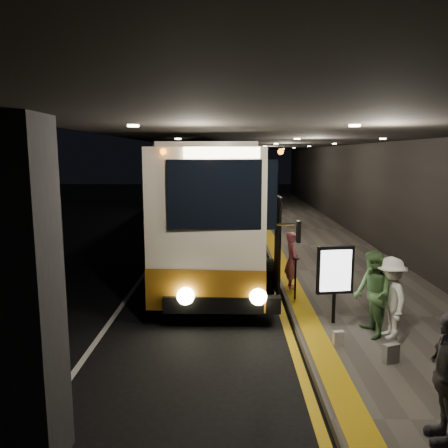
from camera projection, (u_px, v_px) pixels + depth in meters
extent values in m
plane|color=black|center=(196.00, 283.00, 13.52)|extent=(90.00, 90.00, 0.00)
cube|color=silver|center=(163.00, 248.00, 18.48)|extent=(0.12, 50.00, 0.01)
cube|color=gold|center=(261.00, 248.00, 18.42)|extent=(0.18, 50.00, 0.01)
cube|color=#514C44|center=(318.00, 247.00, 18.38)|extent=(4.50, 50.00, 0.15)
cube|color=gold|center=(273.00, 245.00, 18.39)|extent=(0.50, 50.00, 0.01)
cube|color=black|center=(375.00, 177.00, 17.88)|extent=(0.10, 50.00, 6.00)
cube|color=black|center=(21.00, 299.00, 5.30)|extent=(0.80, 0.80, 4.40)
cube|color=black|center=(166.00, 199.00, 17.14)|extent=(0.80, 0.80, 4.40)
cube|color=black|center=(192.00, 181.00, 28.99)|extent=(0.80, 0.80, 4.40)
cube|color=black|center=(266.00, 138.00, 17.69)|extent=(9.00, 50.00, 0.40)
cube|color=beige|center=(225.00, 201.00, 15.90)|extent=(3.43, 13.07, 3.66)
cube|color=#885613|center=(225.00, 237.00, 16.11)|extent=(3.46, 13.09, 0.97)
cube|color=black|center=(222.00, 195.00, 9.36)|extent=(2.37, 0.20, 1.51)
cube|color=black|center=(222.00, 304.00, 9.83)|extent=(2.65, 0.40, 0.38)
cylinder|color=black|center=(179.00, 278.00, 12.14)|extent=(0.30, 1.08, 1.08)
cylinder|color=black|center=(268.00, 278.00, 12.11)|extent=(0.30, 1.08, 1.08)
cylinder|color=black|center=(200.00, 227.00, 20.44)|extent=(0.30, 1.08, 1.08)
cylinder|color=black|center=(252.00, 228.00, 20.41)|extent=(0.30, 1.08, 1.08)
sphere|color=#FFEAA5|center=(186.00, 296.00, 9.71)|extent=(0.39, 0.39, 0.39)
sphere|color=#FFEAA5|center=(258.00, 296.00, 9.69)|extent=(0.39, 0.39, 0.39)
cube|color=#FFF2BF|center=(222.00, 153.00, 9.20)|extent=(1.62, 0.14, 0.24)
cube|color=beige|center=(227.00, 186.00, 28.44)|extent=(2.44, 10.87, 3.07)
cube|color=#885613|center=(227.00, 203.00, 28.62)|extent=(2.46, 10.89, 0.81)
cube|color=black|center=(226.00, 180.00, 22.96)|extent=(1.99, 0.09, 1.26)
cube|color=black|center=(226.00, 219.00, 23.37)|extent=(2.22, 0.29, 0.32)
cylinder|color=black|center=(209.00, 215.00, 25.30)|extent=(0.25, 0.90, 0.90)
cylinder|color=black|center=(243.00, 215.00, 25.27)|extent=(0.25, 0.90, 0.90)
cylinder|color=black|center=(213.00, 202.00, 32.25)|extent=(0.25, 0.90, 0.90)
cylinder|color=black|center=(241.00, 202.00, 32.22)|extent=(0.25, 0.90, 0.90)
imported|color=#C25A66|center=(292.00, 260.00, 12.39)|extent=(0.42, 0.62, 1.63)
imported|color=#4D7943|center=(372.00, 294.00, 9.07)|extent=(0.59, 0.91, 1.82)
imported|color=silver|center=(390.00, 298.00, 9.01)|extent=(0.53, 1.11, 1.71)
imported|color=#48464B|center=(447.00, 378.00, 5.70)|extent=(0.66, 1.10, 1.79)
cube|color=black|center=(391.00, 353.00, 7.98)|extent=(0.32, 0.23, 0.36)
cube|color=#BDB3B1|center=(338.00, 338.00, 8.78)|extent=(0.23, 0.16, 0.27)
cylinder|color=black|center=(334.00, 308.00, 9.86)|extent=(0.08, 0.08, 0.69)
cube|color=black|center=(335.00, 270.00, 9.72)|extent=(0.84, 0.23, 1.08)
cube|color=white|center=(336.00, 271.00, 9.66)|extent=(0.70, 0.13, 0.94)
cylinder|color=black|center=(295.00, 279.00, 11.39)|extent=(0.05, 0.05, 1.11)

